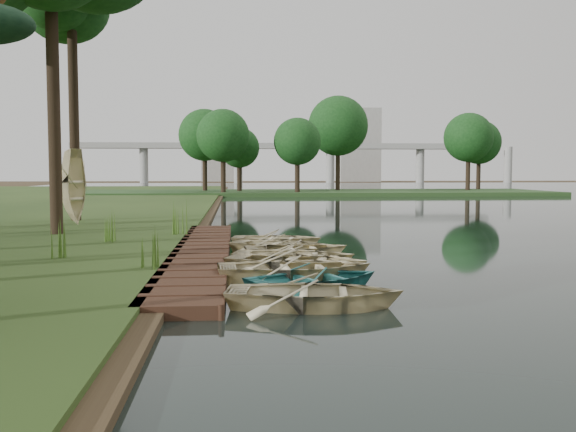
{
  "coord_description": "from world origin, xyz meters",
  "views": [
    {
      "loc": [
        -0.6,
        -18.69,
        2.56
      ],
      "look_at": [
        0.96,
        0.34,
        1.22
      ],
      "focal_mm": 40.0,
      "sensor_mm": 36.0,
      "label": 1
    }
  ],
  "objects": [
    {
      "name": "boardwalk",
      "position": [
        -1.6,
        0.0,
        0.15
      ],
      "size": [
        1.6,
        16.0,
        0.3
      ],
      "primitive_type": "cube",
      "color": "#382116",
      "rests_on": "ground"
    },
    {
      "name": "rowboat_1",
      "position": [
        1.08,
        -5.4,
        0.36
      ],
      "size": [
        3.56,
        3.07,
        0.62
      ],
      "primitive_type": "imported",
      "rotation": [
        0.0,
        0.0,
        1.94
      ],
      "color": "teal",
      "rests_on": "water"
    },
    {
      "name": "building_b",
      "position": [
        -5.0,
        145.0,
        6.0
      ],
      "size": [
        8.0,
        8.0,
        12.0
      ],
      "primitive_type": "cube",
      "color": "#A5A5A0",
      "rests_on": "ground"
    },
    {
      "name": "bridge",
      "position": [
        12.31,
        120.0,
        7.08
      ],
      "size": [
        95.9,
        4.0,
        8.6
      ],
      "color": "#A5A5A0",
      "rests_on": "ground"
    },
    {
      "name": "stored_rowboat",
      "position": [
        -7.32,
        8.9,
        0.63
      ],
      "size": [
        3.68,
        3.03,
        0.66
      ],
      "primitive_type": "imported",
      "rotation": [
        3.14,
        0.0,
        1.31
      ],
      "color": "beige",
      "rests_on": "bank"
    },
    {
      "name": "peninsula",
      "position": [
        8.0,
        50.0,
        0.23
      ],
      "size": [
        50.0,
        14.0,
        0.45
      ],
      "primitive_type": "cube",
      "color": "#28461F",
      "rests_on": "ground"
    },
    {
      "name": "building_a",
      "position": [
        30.0,
        140.0,
        9.0
      ],
      "size": [
        10.0,
        8.0,
        18.0
      ],
      "primitive_type": "cube",
      "color": "#A5A5A0",
      "rests_on": "ground"
    },
    {
      "name": "reeds_0",
      "position": [
        -2.6,
        -3.63,
        0.74
      ],
      "size": [
        0.6,
        0.6,
        0.88
      ],
      "primitive_type": "cone",
      "color": "#3F661E",
      "rests_on": "bank"
    },
    {
      "name": "rowboat_6",
      "position": [
        0.75,
        0.89,
        0.37
      ],
      "size": [
        3.68,
        3.2,
        0.64
      ],
      "primitive_type": "imported",
      "rotation": [
        0.0,
        0.0,
        1.18
      ],
      "color": "beige",
      "rests_on": "water"
    },
    {
      "name": "rowboat_5",
      "position": [
        1.19,
        -0.09,
        0.37
      ],
      "size": [
        3.26,
        2.48,
        0.63
      ],
      "primitive_type": "imported",
      "rotation": [
        0.0,
        0.0,
        1.68
      ],
      "color": "beige",
      "rests_on": "water"
    },
    {
      "name": "rowboat_0",
      "position": [
        0.84,
        -7.13,
        0.39
      ],
      "size": [
        3.54,
        2.74,
        0.68
      ],
      "primitive_type": "imported",
      "rotation": [
        0.0,
        0.0,
        1.44
      ],
      "color": "beige",
      "rests_on": "water"
    },
    {
      "name": "rowboat_3",
      "position": [
        0.89,
        -3.07,
        0.41
      ],
      "size": [
        4.15,
        3.55,
        0.73
      ],
      "primitive_type": "imported",
      "rotation": [
        0.0,
        0.0,
        1.23
      ],
      "color": "beige",
      "rests_on": "water"
    },
    {
      "name": "reeds_3",
      "position": [
        -2.6,
        4.53,
        0.86
      ],
      "size": [
        0.6,
        0.6,
        1.11
      ],
      "primitive_type": "cone",
      "color": "#3F661E",
      "rests_on": "bank"
    },
    {
      "name": "tree_6",
      "position": [
        -7.95,
        11.56,
        10.28
      ],
      "size": [
        4.02,
        4.02,
        11.86
      ],
      "color": "black",
      "rests_on": "bank"
    },
    {
      "name": "rowboat_7",
      "position": [
        0.77,
        2.65,
        0.36
      ],
      "size": [
        3.27,
        2.55,
        0.62
      ],
      "primitive_type": "imported",
      "rotation": [
        0.0,
        0.0,
        1.42
      ],
      "color": "beige",
      "rests_on": "water"
    },
    {
      "name": "rowboat_2",
      "position": [
        0.76,
        -4.21,
        0.42
      ],
      "size": [
        3.66,
        2.69,
        0.74
      ],
      "primitive_type": "imported",
      "rotation": [
        0.0,
        0.0,
        1.61
      ],
      "color": "beige",
      "rests_on": "water"
    },
    {
      "name": "reeds_2",
      "position": [
        -4.66,
        2.21,
        0.78
      ],
      "size": [
        0.6,
        0.6,
        0.95
      ],
      "primitive_type": "cone",
      "color": "#3F661E",
      "rests_on": "bank"
    },
    {
      "name": "far_trees",
      "position": [
        4.67,
        50.0,
        6.43
      ],
      "size": [
        45.6,
        5.6,
        8.8
      ],
      "color": "black",
      "rests_on": "peninsula"
    },
    {
      "name": "reeds_1",
      "position": [
        -5.27,
        -1.63,
        0.77
      ],
      "size": [
        0.6,
        0.6,
        0.94
      ],
      "primitive_type": "cone",
      "color": "#3F661E",
      "rests_on": "bank"
    },
    {
      "name": "ground",
      "position": [
        0.0,
        0.0,
        0.0
      ],
      "size": [
        300.0,
        300.0,
        0.0
      ],
      "primitive_type": "plane",
      "color": "#3D2F1D"
    },
    {
      "name": "rowboat_4",
      "position": [
        0.94,
        -1.8,
        0.39
      ],
      "size": [
        3.68,
        2.99,
        0.67
      ],
      "primitive_type": "imported",
      "rotation": [
        0.0,
        0.0,
        1.34
      ],
      "color": "beige",
      "rests_on": "water"
    }
  ]
}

